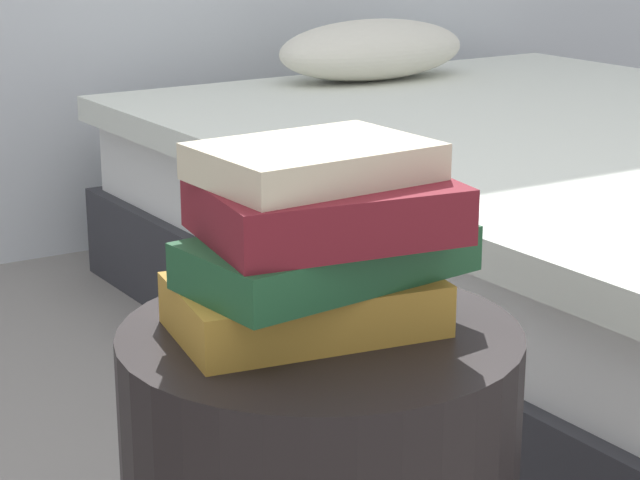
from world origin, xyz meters
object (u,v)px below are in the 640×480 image
(bed, at_px, (581,227))
(book_cream, at_px, (315,161))
(book_maroon, at_px, (324,207))
(book_forest, at_px, (326,256))
(book_ochre, at_px, (304,304))

(bed, xyz_separation_m, book_cream, (-1.17, -0.81, 0.43))
(book_maroon, bearing_deg, book_cream, 125.35)
(book_cream, bearing_deg, book_maroon, -65.56)
(book_forest, bearing_deg, bed, 28.40)
(book_ochre, xyz_separation_m, book_maroon, (0.02, -0.01, 0.10))
(book_maroon, distance_m, book_cream, 0.05)
(book_cream, bearing_deg, bed, 31.41)
(book_maroon, bearing_deg, bed, 42.73)
(book_ochre, bearing_deg, book_maroon, -17.04)
(book_forest, distance_m, book_maroon, 0.05)
(book_ochre, bearing_deg, book_cream, 9.27)
(book_cream, bearing_deg, book_forest, -47.68)
(book_maroon, bearing_deg, book_forest, 17.20)
(book_cream, bearing_deg, book_ochre, 177.36)
(bed, distance_m, book_cream, 1.49)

